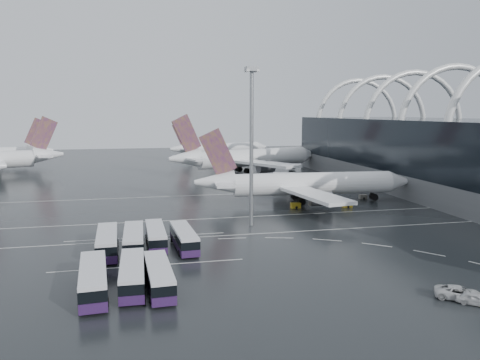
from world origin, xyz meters
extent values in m
plane|color=black|center=(0.00, 0.00, 0.00)|extent=(420.00, 420.00, 0.00)
torus|color=white|center=(58.00, 28.00, 18.00)|extent=(33.80, 1.80, 33.80)
torus|color=white|center=(58.00, 47.00, 18.00)|extent=(33.80, 1.80, 33.80)
torus|color=white|center=(58.00, 66.00, 18.00)|extent=(33.80, 1.80, 33.80)
torus|color=white|center=(58.00, 85.00, 18.00)|extent=(33.80, 1.80, 33.80)
cube|color=silver|center=(0.00, -2.00, 0.01)|extent=(120.00, 0.25, 0.01)
cube|color=silver|center=(0.00, 12.00, 0.01)|extent=(120.00, 0.25, 0.01)
cube|color=silver|center=(0.00, 40.00, 0.01)|extent=(120.00, 0.25, 0.01)
cube|color=silver|center=(-24.00, -16.00, 0.01)|extent=(28.00, 0.25, 0.01)
cube|color=silver|center=(-24.00, 0.00, 0.01)|extent=(28.00, 0.25, 0.01)
cylinder|color=white|center=(16.62, 23.69, 4.79)|extent=(39.44, 7.67, 5.44)
cone|color=white|center=(39.00, 22.41, 4.79)|extent=(5.93, 5.76, 5.44)
cone|color=white|center=(-7.63, 25.08, 5.73)|extent=(9.68, 5.97, 5.44)
cube|color=#50196C|center=(-6.69, 25.03, 12.67)|extent=(9.06, 1.08, 11.54)
cube|color=white|center=(-5.76, 24.97, 5.73)|extent=(5.18, 17.11, 0.47)
cube|color=white|center=(12.20, 12.19, 4.22)|extent=(10.05, 24.19, 0.75)
cube|color=white|center=(13.54, 35.62, 4.22)|extent=(12.52, 24.37, 0.75)
cylinder|color=slate|center=(15.20, 15.31, 2.53)|extent=(5.34, 3.48, 3.19)
cylinder|color=slate|center=(16.17, 32.18, 2.53)|extent=(5.34, 3.48, 3.19)
cube|color=black|center=(12.87, 23.91, 1.03)|extent=(11.59, 6.64, 2.06)
cylinder|color=white|center=(16.26, 82.68, 5.57)|extent=(43.90, 19.51, 6.34)
cone|color=white|center=(40.36, 90.42, 5.57)|extent=(8.18, 8.04, 6.34)
cone|color=white|center=(-9.92, 74.27, 6.67)|extent=(12.34, 9.38, 6.34)
cube|color=#50196C|center=(-8.88, 74.60, 14.76)|extent=(10.23, 3.84, 13.44)
cube|color=white|center=(-7.84, 74.94, 6.67)|extent=(10.70, 20.24, 0.55)
cube|color=white|center=(16.27, 68.33, 4.92)|extent=(20.22, 27.51, 0.87)
cube|color=white|center=(7.92, 94.35, 4.92)|extent=(10.38, 27.96, 0.87)
cylinder|color=slate|center=(18.23, 72.98, 2.95)|extent=(6.86, 5.38, 3.72)
cylinder|color=slate|center=(12.21, 91.71, 2.95)|extent=(6.86, 5.38, 3.72)
cube|color=black|center=(12.10, 81.34, 1.20)|extent=(14.63, 10.67, 2.40)
cylinder|color=white|center=(15.13, 135.17, 4.79)|extent=(36.29, 17.10, 5.45)
cone|color=white|center=(35.05, 142.06, 4.79)|extent=(7.11, 6.99, 5.45)
cone|color=white|center=(-6.56, 127.65, 5.73)|extent=(10.66, 8.22, 5.45)
cube|color=#50196C|center=(-5.68, 127.96, 12.68)|extent=(8.74, 3.49, 11.55)
cube|color=white|center=(-4.79, 128.27, 5.73)|extent=(9.53, 17.36, 0.47)
cube|color=white|center=(15.42, 122.84, 4.23)|extent=(17.76, 23.51, 0.75)
cube|color=white|center=(7.74, 145.03, 4.23)|extent=(9.43, 24.12, 0.75)
cylinder|color=slate|center=(17.01, 126.87, 2.54)|extent=(5.93, 4.71, 3.19)
cylinder|color=slate|center=(11.48, 142.85, 2.54)|extent=(5.93, 4.71, 3.19)
cube|color=black|center=(11.58, 133.94, 1.03)|extent=(12.62, 9.37, 2.07)
cone|color=white|center=(-57.52, 100.86, 6.42)|extent=(11.90, 9.06, 6.11)
cube|color=#50196C|center=(-58.52, 100.54, 14.21)|extent=(9.84, 3.73, 12.94)
cube|color=white|center=(-59.52, 100.21, 6.42)|extent=(10.36, 19.49, 0.53)
cube|color=black|center=(-72.94, 95.85, 1.16)|extent=(14.10, 10.31, 2.32)
cone|color=white|center=(-64.64, 123.97, 6.18)|extent=(11.06, 7.68, 5.88)
cube|color=#50196C|center=(-65.64, 123.78, 13.68)|extent=(9.70, 2.43, 12.46)
cube|color=white|center=(-66.64, 123.59, 6.18)|extent=(7.91, 18.78, 0.51)
cube|color=#311541|center=(-30.18, -8.54, 0.96)|extent=(3.61, 13.92, 1.17)
cube|color=black|center=(-30.18, -8.54, 2.23)|extent=(3.66, 13.65, 1.38)
cube|color=silver|center=(-30.18, -8.54, 3.16)|extent=(3.61, 13.92, 0.48)
cylinder|color=black|center=(-28.54, -12.90, 0.53)|extent=(0.41, 1.08, 1.06)
cylinder|color=black|center=(-31.49, -13.01, 0.53)|extent=(0.41, 1.08, 1.06)
cylinder|color=black|center=(-28.87, -4.07, 0.53)|extent=(0.41, 1.08, 1.06)
cylinder|color=black|center=(-31.83, -4.18, 0.53)|extent=(0.41, 1.08, 1.06)
cube|color=#311541|center=(-26.10, -7.90, 0.94)|extent=(3.13, 13.59, 1.15)
cube|color=black|center=(-26.10, -7.90, 2.19)|extent=(3.19, 13.32, 1.36)
cube|color=silver|center=(-26.10, -7.90, 3.11)|extent=(3.13, 13.59, 0.47)
cylinder|color=black|center=(-24.68, -12.25, 0.52)|extent=(0.37, 1.05, 1.04)
cylinder|color=black|center=(-27.59, -12.23, 0.52)|extent=(0.37, 1.05, 1.04)
cylinder|color=black|center=(-24.62, -3.57, 0.52)|extent=(0.37, 1.05, 1.04)
cylinder|color=black|center=(-27.52, -3.54, 0.52)|extent=(0.37, 1.05, 1.04)
cube|color=#311541|center=(-22.54, -5.98, 0.89)|extent=(3.14, 12.91, 1.09)
cube|color=black|center=(-22.54, -5.98, 2.08)|extent=(3.19, 12.65, 1.28)
cube|color=silver|center=(-22.54, -5.98, 2.94)|extent=(3.14, 12.91, 0.44)
cylinder|color=black|center=(-21.08, -10.06, 0.49)|extent=(0.37, 1.00, 0.99)
cylinder|color=black|center=(-23.83, -10.12, 0.49)|extent=(0.37, 1.00, 0.99)
cylinder|color=black|center=(-21.25, -1.84, 0.49)|extent=(0.37, 1.00, 0.99)
cylinder|color=black|center=(-24.00, -1.90, 0.49)|extent=(0.37, 1.00, 0.99)
cube|color=#311541|center=(-18.09, -8.27, 0.90)|extent=(3.76, 13.12, 1.10)
cube|color=black|center=(-18.09, -8.27, 2.09)|extent=(3.80, 12.87, 1.30)
cube|color=silver|center=(-18.09, -8.27, 2.97)|extent=(3.76, 13.12, 0.45)
cylinder|color=black|center=(-16.43, -12.32, 0.50)|extent=(0.42, 1.02, 1.00)
cylinder|color=black|center=(-19.20, -12.50, 0.50)|extent=(0.42, 1.02, 1.00)
cylinder|color=black|center=(-16.99, -4.04, 0.50)|extent=(0.42, 1.02, 1.00)
cylinder|color=black|center=(-19.75, -4.23, 0.50)|extent=(0.42, 1.02, 1.00)
cube|color=#311541|center=(-30.83, -25.38, 0.96)|extent=(4.23, 14.13, 1.18)
cube|color=black|center=(-30.83, -25.38, 2.25)|extent=(4.26, 13.86, 1.39)
cube|color=silver|center=(-30.83, -25.38, 3.19)|extent=(4.23, 14.13, 0.48)
cylinder|color=black|center=(-28.99, -29.70, 0.54)|extent=(0.46, 1.10, 1.07)
cylinder|color=black|center=(-31.96, -29.95, 0.54)|extent=(0.46, 1.10, 1.07)
cylinder|color=black|center=(-29.71, -20.82, 0.54)|extent=(0.46, 1.10, 1.07)
cylinder|color=black|center=(-32.68, -21.06, 0.54)|extent=(0.46, 1.10, 1.07)
cube|color=#311541|center=(-26.19, -24.26, 0.91)|extent=(3.04, 13.22, 1.12)
cube|color=black|center=(-26.19, -24.26, 2.13)|extent=(3.09, 12.95, 1.32)
cube|color=silver|center=(-26.19, -24.26, 3.02)|extent=(3.04, 13.22, 0.46)
cylinder|color=black|center=(-24.80, -28.49, 0.51)|extent=(0.36, 1.02, 1.02)
cylinder|color=black|center=(-27.63, -28.47, 0.51)|extent=(0.36, 1.02, 1.02)
cylinder|color=black|center=(-24.74, -20.04, 0.51)|extent=(0.36, 1.02, 1.02)
cylinder|color=black|center=(-27.57, -20.02, 0.51)|extent=(0.36, 1.02, 1.02)
cube|color=#311541|center=(-22.91, -25.52, 0.89)|extent=(3.49, 12.97, 1.09)
cube|color=black|center=(-22.91, -25.52, 2.07)|extent=(3.54, 12.71, 1.28)
cube|color=silver|center=(-22.91, -25.52, 2.94)|extent=(3.49, 12.97, 0.44)
cylinder|color=black|center=(-21.34, -29.55, 0.49)|extent=(0.39, 1.00, 0.99)
cylinder|color=black|center=(-24.08, -29.69, 0.49)|extent=(0.39, 1.00, 0.99)
cylinder|color=black|center=(-21.74, -21.35, 0.49)|extent=(0.39, 1.00, 0.99)
cylinder|color=black|center=(-24.49, -21.48, 0.49)|extent=(0.39, 1.00, 0.99)
imported|color=silver|center=(11.92, -36.44, 0.78)|extent=(6.10, 5.21, 1.56)
imported|color=silver|center=(12.61, -38.23, 0.70)|extent=(4.17, 3.91, 1.39)
cylinder|color=gray|center=(-3.63, 4.53, 14.89)|extent=(0.74, 0.74, 29.79)
cube|color=gray|center=(-3.63, 4.53, 30.11)|extent=(2.34, 2.34, 0.85)
cube|color=white|center=(-3.63, 4.53, 29.79)|extent=(2.13, 2.13, 0.43)
cube|color=#B99818|center=(22.50, 16.77, 0.60)|extent=(2.19, 1.29, 1.19)
cube|color=#B99818|center=(10.42, 18.54, 0.60)|extent=(2.21, 1.30, 1.20)
cube|color=slate|center=(31.18, 25.94, 0.53)|extent=(1.94, 1.14, 1.06)
cube|color=#B99818|center=(15.84, 32.64, 0.53)|extent=(1.95, 1.16, 1.07)
camera|label=1|loc=(-25.00, -82.73, 22.15)|focal=35.00mm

